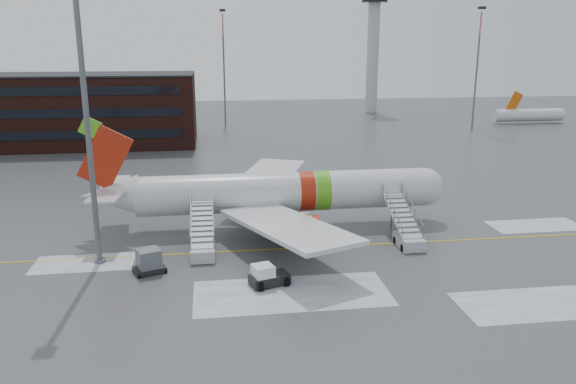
{
  "coord_description": "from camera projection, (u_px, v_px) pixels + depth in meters",
  "views": [
    {
      "loc": [
        -11.38,
        -46.61,
        17.41
      ],
      "look_at": [
        -4.44,
        3.21,
        4.0
      ],
      "focal_mm": 35.0,
      "sensor_mm": 36.0,
      "label": 1
    }
  ],
  "objects": [
    {
      "name": "control_tower",
      "position": [
        373.0,
        37.0,
        140.69
      ],
      "size": [
        6.4,
        6.4,
        30.0
      ],
      "color": "#B2B5BA",
      "rests_on": "ground"
    },
    {
      "name": "terminal_building",
      "position": [
        11.0,
        111.0,
        95.63
      ],
      "size": [
        62.0,
        16.11,
        12.3
      ],
      "color": "#3F1E16",
      "rests_on": "ground"
    },
    {
      "name": "ground",
      "position": [
        342.0,
        242.0,
        50.61
      ],
      "size": [
        260.0,
        260.0,
        0.0
      ],
      "primitive_type": "plane",
      "color": "#494C4F",
      "rests_on": "ground"
    },
    {
      "name": "airliner",
      "position": [
        275.0,
        193.0,
        53.99
      ],
      "size": [
        35.03,
        32.97,
        11.18
      ],
      "color": "silver",
      "rests_on": "ground"
    },
    {
      "name": "light_mast_far_n",
      "position": [
        224.0,
        60.0,
        120.62
      ],
      "size": [
        1.2,
        1.2,
        24.25
      ],
      "color": "#595B60",
      "rests_on": "ground"
    },
    {
      "name": "airstair_fwd",
      "position": [
        406.0,
        233.0,
        49.8
      ],
      "size": [
        2.05,
        7.7,
        3.48
      ],
      "color": "#AFB2B7",
      "rests_on": "ground"
    },
    {
      "name": "pushback_tug",
      "position": [
        267.0,
        276.0,
        41.4
      ],
      "size": [
        3.19,
        2.75,
        1.64
      ],
      "color": "black",
      "rests_on": "ground"
    },
    {
      "name": "airstair_aft",
      "position": [
        203.0,
        242.0,
        47.41
      ],
      "size": [
        2.05,
        7.7,
        3.48
      ],
      "color": "#B4B7BB",
      "rests_on": "ground"
    },
    {
      "name": "distant_aircraft",
      "position": [
        558.0,
        127.0,
        120.19
      ],
      "size": [
        35.0,
        18.0,
        8.0
      ],
      "primitive_type": null,
      "color": "#D8590C",
      "rests_on": "ground"
    },
    {
      "name": "light_mast_far_ne",
      "position": [
        477.0,
        61.0,
        111.98
      ],
      "size": [
        1.2,
        1.2,
        24.25
      ],
      "color": "#595B60",
      "rests_on": "ground"
    },
    {
      "name": "uld_container",
      "position": [
        149.0,
        262.0,
        43.73
      ],
      "size": [
        2.79,
        2.43,
        1.9
      ],
      "color": "black",
      "rests_on": "ground"
    },
    {
      "name": "light_mast_near",
      "position": [
        84.0,
        90.0,
        42.34
      ],
      "size": [
        1.2,
        1.2,
        27.01
      ],
      "color": "#595B60",
      "rests_on": "ground"
    }
  ]
}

